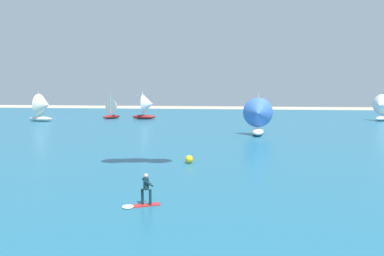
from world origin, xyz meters
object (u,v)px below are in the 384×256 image
(sailboat_heeled_over, at_px, (381,107))
(kitesurfer, at_px, (143,194))
(sailboat_far_right, at_px, (43,107))
(marker_buoy, at_px, (189,159))
(sailboat_near_shore, at_px, (114,107))
(sailboat_mid_left, at_px, (147,106))
(sailboat_far_left, at_px, (258,116))

(sailboat_heeled_over, bearing_deg, kitesurfer, -119.93)
(sailboat_far_right, xyz_separation_m, marker_buoy, (28.39, -32.05, -2.03))
(sailboat_heeled_over, relative_size, sailboat_near_shore, 1.16)
(sailboat_near_shore, distance_m, sailboat_far_right, 12.00)
(sailboat_near_shore, bearing_deg, marker_buoy, -64.53)
(marker_buoy, bearing_deg, sailboat_far_right, 131.53)
(kitesurfer, distance_m, sailboat_near_shore, 52.93)
(sailboat_mid_left, bearing_deg, sailboat_heeled_over, 1.48)
(kitesurfer, height_order, sailboat_far_right, sailboat_far_right)
(kitesurfer, distance_m, sailboat_far_left, 29.56)
(sailboat_near_shore, bearing_deg, sailboat_mid_left, -6.51)
(kitesurfer, distance_m, sailboat_mid_left, 50.49)
(sailboat_far_left, xyz_separation_m, sailboat_near_shore, (-24.71, 21.35, -0.34))
(kitesurfer, distance_m, marker_buoy, 11.18)
(sailboat_far_left, height_order, marker_buoy, sailboat_far_left)
(sailboat_near_shore, bearing_deg, sailboat_far_right, -145.61)
(sailboat_far_left, relative_size, sailboat_far_right, 1.00)
(kitesurfer, xyz_separation_m, sailboat_far_left, (7.26, 28.60, 1.75))
(sailboat_far_left, bearing_deg, sailboat_far_right, 157.15)
(sailboat_heeled_over, relative_size, sailboat_far_right, 0.99)
(kitesurfer, height_order, sailboat_near_shore, sailboat_near_shore)
(sailboat_far_right, bearing_deg, marker_buoy, -48.47)
(sailboat_far_left, bearing_deg, marker_buoy, -109.57)
(sailboat_mid_left, distance_m, sailboat_near_shore, 6.41)
(sailboat_far_right, bearing_deg, sailboat_heeled_over, 7.17)
(sailboat_far_left, xyz_separation_m, sailboat_far_right, (-34.60, 14.58, 0.00))
(sailboat_far_right, distance_m, marker_buoy, 42.87)
(sailboat_heeled_over, xyz_separation_m, sailboat_mid_left, (-40.02, -1.04, -0.05))
(kitesurfer, height_order, sailboat_heeled_over, sailboat_heeled_over)
(kitesurfer, bearing_deg, sailboat_far_left, 75.76)
(sailboat_heeled_over, xyz_separation_m, marker_buoy, (-27.89, -39.14, -2.02))
(kitesurfer, xyz_separation_m, sailboat_mid_left, (-11.08, 49.23, 1.69))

